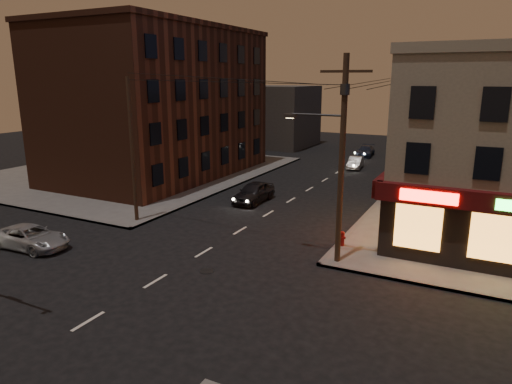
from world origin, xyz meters
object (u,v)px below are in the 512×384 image
Objects in this scene: sedan_mid at (355,163)px; sedan_far at (365,151)px; sedan_near at (254,192)px; fire_hydrant at (342,238)px; suv_cross at (31,237)px.

sedan_far is (-0.91, 7.84, 0.02)m from sedan_mid.
sedan_near reaches higher than sedan_mid.
sedan_near is 5.35× the size of fire_hydrant.
fire_hydrant is (15.16, 7.71, -0.02)m from suv_cross.
sedan_near is 10.72m from fire_hydrant.
sedan_mid is 7.89m from sedan_far.
sedan_far is at bearing -15.56° from suv_cross.
sedan_far is (2.38, 24.20, -0.13)m from sedan_near.
fire_hydrant is at bearing -83.13° from sedan_mid.
sedan_far is (8.86, 38.20, -0.00)m from suv_cross.
sedan_far is at bearing 101.68° from fire_hydrant.
suv_cross is 31.89m from sedan_mid.
fire_hydrant is at bearing -82.66° from sedan_far.
suv_cross is 39.21m from sedan_far.
fire_hydrant is at bearing -35.40° from sedan_near.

